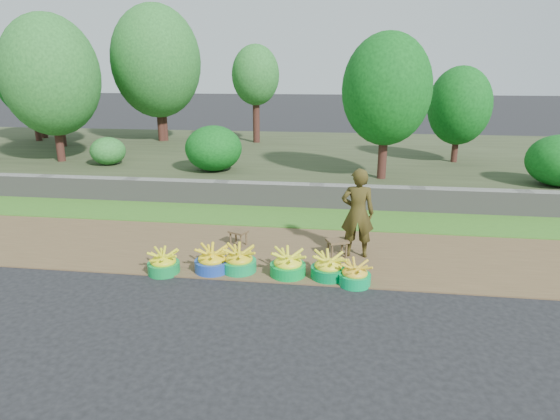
# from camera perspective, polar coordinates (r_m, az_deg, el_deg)

# --- Properties ---
(ground_plane) EXTENTS (120.00, 120.00, 0.00)m
(ground_plane) POSITION_cam_1_polar(r_m,az_deg,el_deg) (6.97, 2.29, -9.11)
(ground_plane) COLOR black
(ground_plane) RESTS_ON ground
(dirt_shoulder) EXTENTS (80.00, 2.50, 0.02)m
(dirt_shoulder) POSITION_cam_1_polar(r_m,az_deg,el_deg) (8.10, 3.18, -5.25)
(dirt_shoulder) COLOR brown
(dirt_shoulder) RESTS_ON ground
(grass_verge) EXTENTS (80.00, 1.50, 0.04)m
(grass_verge) POSITION_cam_1_polar(r_m,az_deg,el_deg) (9.98, 4.15, -0.96)
(grass_verge) COLOR #3C7722
(grass_verge) RESTS_ON ground
(retaining_wall) EXTENTS (80.00, 0.35, 0.55)m
(retaining_wall) POSITION_cam_1_polar(r_m,az_deg,el_deg) (10.73, 4.49, 1.69)
(retaining_wall) COLOR slate
(retaining_wall) RESTS_ON ground
(earth_bank) EXTENTS (80.00, 10.00, 0.50)m
(earth_bank) POSITION_cam_1_polar(r_m,az_deg,el_deg) (15.51, 5.63, 6.19)
(earth_bank) COLOR #374025
(earth_bank) RESTS_ON ground
(vegetation) EXTENTS (29.78, 8.31, 4.85)m
(vegetation) POSITION_cam_1_polar(r_m,az_deg,el_deg) (15.90, -10.48, 15.64)
(vegetation) COLOR #3A1E17
(vegetation) RESTS_ON earth_bank
(basin_a) EXTENTS (0.49, 0.49, 0.37)m
(basin_a) POSITION_cam_1_polar(r_m,az_deg,el_deg) (7.50, -14.02, -6.32)
(basin_a) COLOR #0E8B3B
(basin_a) RESTS_ON ground
(basin_b) EXTENTS (0.54, 0.54, 0.40)m
(basin_b) POSITION_cam_1_polar(r_m,az_deg,el_deg) (7.39, -8.29, -6.18)
(basin_b) COLOR #1C40A3
(basin_b) RESTS_ON ground
(basin_c) EXTENTS (0.54, 0.54, 0.40)m
(basin_c) POSITION_cam_1_polar(r_m,az_deg,el_deg) (7.35, -5.02, -6.20)
(basin_c) COLOR #0B954C
(basin_c) RESTS_ON ground
(basin_d) EXTENTS (0.54, 0.54, 0.41)m
(basin_d) POSITION_cam_1_polar(r_m,az_deg,el_deg) (7.18, 0.96, -6.71)
(basin_d) COLOR #019C38
(basin_d) RESTS_ON ground
(basin_e) EXTENTS (0.52, 0.52, 0.39)m
(basin_e) POSITION_cam_1_polar(r_m,az_deg,el_deg) (7.13, 5.91, -7.01)
(basin_e) COLOR #00803C
(basin_e) RESTS_ON ground
(basin_f) EXTENTS (0.47, 0.47, 0.35)m
(basin_f) POSITION_cam_1_polar(r_m,az_deg,el_deg) (6.99, 9.09, -7.79)
(basin_f) COLOR #009F4F
(basin_f) RESTS_ON ground
(stool_left) EXTENTS (0.37, 0.34, 0.27)m
(stool_left) POSITION_cam_1_polar(r_m,az_deg,el_deg) (8.39, -5.10, -2.89)
(stool_left) COLOR brown
(stool_left) RESTS_ON dirt_shoulder
(stool_right) EXTENTS (0.41, 0.37, 0.30)m
(stool_right) POSITION_cam_1_polar(r_m,az_deg,el_deg) (7.89, 7.01, -4.05)
(stool_right) COLOR brown
(stool_right) RESTS_ON dirt_shoulder
(vendor_woman) EXTENTS (0.55, 0.36, 1.50)m
(vendor_woman) POSITION_cam_1_polar(r_m,az_deg,el_deg) (7.82, 9.44, -0.36)
(vendor_woman) COLOR black
(vendor_woman) RESTS_ON dirt_shoulder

